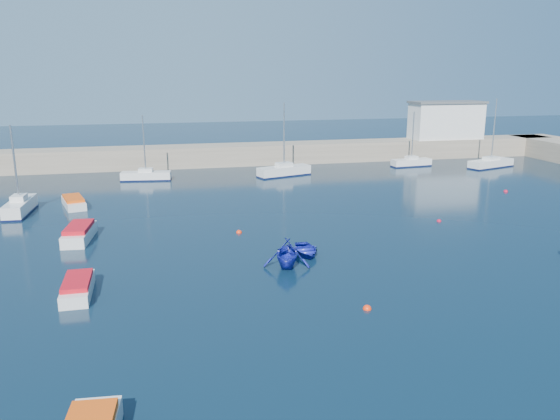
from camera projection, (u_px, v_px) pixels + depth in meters
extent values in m
plane|color=#0B1F30|center=(371.00, 302.00, 28.99)|extent=(220.00, 220.00, 0.00)
cube|color=gray|center=(238.00, 154.00, 72.12)|extent=(96.00, 4.50, 2.60)
cube|color=silver|center=(446.00, 121.00, 77.74)|extent=(10.00, 4.00, 5.00)
cube|color=silver|center=(20.00, 207.00, 46.99)|extent=(1.84, 5.69, 1.15)
cylinder|color=#B7BABC|center=(15.00, 163.00, 46.06)|extent=(0.18, 0.18, 6.47)
cube|color=silver|center=(146.00, 176.00, 61.53)|extent=(5.63, 2.21, 0.98)
cylinder|color=#B7BABC|center=(144.00, 144.00, 60.64)|extent=(0.14, 0.14, 6.30)
cube|color=silver|center=(284.00, 171.00, 64.13)|extent=(6.68, 3.69, 1.12)
cylinder|color=#B7BABC|center=(284.00, 135.00, 63.08)|extent=(0.17, 0.17, 7.40)
cube|color=silver|center=(411.00, 163.00, 70.71)|extent=(5.39, 1.98, 0.95)
cylinder|color=#B7BABC|center=(413.00, 136.00, 69.85)|extent=(0.14, 0.14, 6.06)
cube|color=silver|center=(491.00, 164.00, 69.84)|extent=(6.95, 3.92, 1.00)
cylinder|color=#B7BABC|center=(494.00, 129.00, 68.77)|extent=(0.14, 0.14, 7.70)
cube|color=silver|center=(78.00, 289.00, 29.87)|extent=(1.48, 4.17, 0.68)
cube|color=red|center=(77.00, 281.00, 29.76)|extent=(1.40, 3.13, 0.25)
cube|color=silver|center=(79.00, 235.00, 39.59)|extent=(2.08, 4.78, 0.83)
cube|color=red|center=(79.00, 227.00, 39.45)|extent=(1.89, 3.62, 0.31)
cube|color=silver|center=(74.00, 203.00, 49.45)|extent=(2.69, 4.75, 0.67)
cube|color=#E74D0C|center=(73.00, 198.00, 49.34)|extent=(2.32, 3.64, 0.25)
imported|color=#161F9C|center=(306.00, 250.00, 36.43)|extent=(2.24, 3.08, 0.63)
imported|color=#161F9C|center=(287.00, 253.00, 34.03)|extent=(3.77, 4.10, 1.80)
sphere|color=#FD300D|center=(367.00, 309.00, 28.11)|extent=(0.45, 0.45, 0.45)
sphere|color=#B60D27|center=(439.00, 221.00, 44.63)|extent=(0.38, 0.38, 0.38)
sphere|color=#FD300D|center=(239.00, 233.00, 41.47)|extent=(0.45, 0.45, 0.45)
sphere|color=#B60D27|center=(506.00, 192.00, 55.70)|extent=(0.44, 0.44, 0.44)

